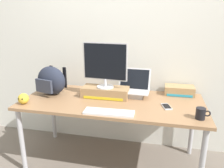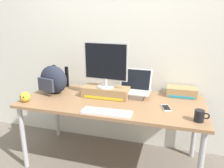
% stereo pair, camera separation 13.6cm
% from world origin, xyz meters
% --- Properties ---
extents(ground_plane, '(20.00, 20.00, 0.00)m').
position_xyz_m(ground_plane, '(0.00, 0.00, 0.00)').
color(ground_plane, '#70665B').
extents(back_wall, '(7.00, 0.10, 2.60)m').
position_xyz_m(back_wall, '(0.00, 0.51, 1.30)').
color(back_wall, silver).
rests_on(back_wall, ground).
extents(desk, '(1.88, 0.82, 0.74)m').
position_xyz_m(desk, '(0.00, 0.00, 0.68)').
color(desk, '#99704C').
rests_on(desk, ground).
extents(toner_box_yellow, '(0.50, 0.21, 0.11)m').
position_xyz_m(toner_box_yellow, '(-0.09, 0.09, 0.80)').
color(toner_box_yellow, '#9E7A51').
rests_on(toner_box_yellow, desk).
extents(desktop_monitor, '(0.48, 0.18, 0.48)m').
position_xyz_m(desktop_monitor, '(-0.09, 0.09, 1.11)').
color(desktop_monitor, silver).
rests_on(desktop_monitor, toner_box_yellow).
extents(open_laptop, '(0.35, 0.26, 0.29)m').
position_xyz_m(open_laptop, '(0.20, 0.19, 0.81)').
color(open_laptop, '#ADADB2').
rests_on(open_laptop, desk).
extents(external_keyboard, '(0.46, 0.15, 0.02)m').
position_xyz_m(external_keyboard, '(0.04, -0.32, 0.76)').
color(external_keyboard, white).
rests_on(external_keyboard, desk).
extents(messenger_backpack, '(0.39, 0.31, 0.32)m').
position_xyz_m(messenger_backpack, '(-0.71, 0.05, 0.90)').
color(messenger_backpack, '#232838').
rests_on(messenger_backpack, desk).
extents(coffee_mug, '(0.12, 0.08, 0.10)m').
position_xyz_m(coffee_mug, '(0.84, -0.26, 0.79)').
color(coffee_mug, black).
rests_on(coffee_mug, desk).
extents(cell_phone, '(0.11, 0.17, 0.01)m').
position_xyz_m(cell_phone, '(0.56, -0.06, 0.75)').
color(cell_phone, silver).
rests_on(cell_phone, desk).
extents(plush_toy, '(0.11, 0.11, 0.11)m').
position_xyz_m(plush_toy, '(-0.85, -0.28, 0.80)').
color(plush_toy, gold).
rests_on(plush_toy, desk).
extents(toner_box_cyan, '(0.32, 0.18, 0.10)m').
position_xyz_m(toner_box_cyan, '(0.70, 0.35, 0.79)').
color(toner_box_cyan, '#A88456').
rests_on(toner_box_cyan, desk).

